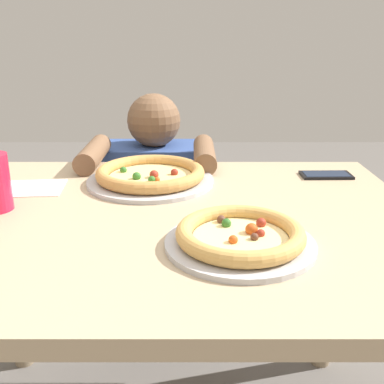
{
  "coord_description": "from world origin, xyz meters",
  "views": [
    {
      "loc": [
        0.07,
        -1.01,
        1.16
      ],
      "look_at": [
        0.07,
        0.08,
        0.78
      ],
      "focal_mm": 42.63,
      "sensor_mm": 36.0,
      "label": 1
    }
  ],
  "objects_px": {
    "pizza_near": "(240,237)",
    "cell_phone": "(326,175)",
    "diner_seated": "(157,228)",
    "pizza_far": "(151,176)"
  },
  "relations": [
    {
      "from": "pizza_near",
      "to": "cell_phone",
      "type": "distance_m",
      "value": 0.57
    },
    {
      "from": "cell_phone",
      "to": "diner_seated",
      "type": "height_order",
      "value": "diner_seated"
    },
    {
      "from": "cell_phone",
      "to": "diner_seated",
      "type": "xyz_separation_m",
      "value": [
        -0.55,
        0.36,
        -0.33
      ]
    },
    {
      "from": "pizza_far",
      "to": "cell_phone",
      "type": "distance_m",
      "value": 0.53
    },
    {
      "from": "pizza_far",
      "to": "diner_seated",
      "type": "height_order",
      "value": "diner_seated"
    },
    {
      "from": "pizza_far",
      "to": "diner_seated",
      "type": "relative_size",
      "value": 0.38
    },
    {
      "from": "cell_phone",
      "to": "diner_seated",
      "type": "bearing_deg",
      "value": 146.64
    },
    {
      "from": "pizza_near",
      "to": "diner_seated",
      "type": "xyz_separation_m",
      "value": [
        -0.24,
        0.84,
        -0.35
      ]
    },
    {
      "from": "pizza_near",
      "to": "diner_seated",
      "type": "bearing_deg",
      "value": 105.95
    },
    {
      "from": "pizza_far",
      "to": "diner_seated",
      "type": "bearing_deg",
      "value": 93.01
    }
  ]
}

